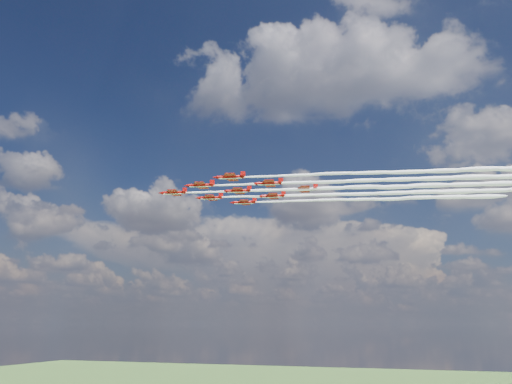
# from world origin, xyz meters

# --- Properties ---
(jet_lead) EXTENTS (99.29, 25.90, 2.38)m
(jet_lead) POSITION_xyz_m (31.91, 2.42, 76.85)
(jet_lead) COLOR #A80B09
(jet_row2_port) EXTENTS (99.29, 25.90, 2.38)m
(jet_row2_port) POSITION_xyz_m (43.87, -2.89, 76.85)
(jet_row2_port) COLOR #A80B09
(jet_row2_starb) EXTENTS (99.29, 25.90, 2.38)m
(jet_row2_starb) POSITION_xyz_m (40.48, 12.32, 76.85)
(jet_row2_starb) COLOR #A80B09
(jet_row3_port) EXTENTS (99.29, 25.90, 2.38)m
(jet_row3_port) POSITION_xyz_m (55.83, -8.20, 76.85)
(jet_row3_port) COLOR #A80B09
(jet_row3_centre) EXTENTS (99.29, 25.90, 2.38)m
(jet_row3_centre) POSITION_xyz_m (52.44, 7.01, 76.85)
(jet_row3_centre) COLOR #A80B09
(jet_row3_starb) EXTENTS (99.29, 25.90, 2.38)m
(jet_row3_starb) POSITION_xyz_m (49.04, 22.21, 76.85)
(jet_row3_starb) COLOR #A80B09
(jet_row4_port) EXTENTS (99.29, 25.90, 2.38)m
(jet_row4_port) POSITION_xyz_m (64.40, 1.70, 76.85)
(jet_row4_port) COLOR #A80B09
(jet_row4_starb) EXTENTS (99.29, 25.90, 2.38)m
(jet_row4_starb) POSITION_xyz_m (61.00, 16.90, 76.85)
(jet_row4_starb) COLOR #A80B09
(jet_tail) EXTENTS (99.29, 25.90, 2.38)m
(jet_tail) POSITION_xyz_m (72.96, 11.59, 76.85)
(jet_tail) COLOR #A80B09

